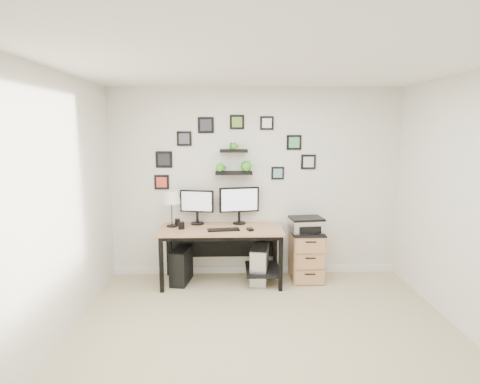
{
  "coord_description": "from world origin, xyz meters",
  "views": [
    {
      "loc": [
        -0.37,
        -3.5,
        2.06
      ],
      "look_at": [
        -0.22,
        1.83,
        1.2
      ],
      "focal_mm": 30.0,
      "sensor_mm": 36.0,
      "label": 1
    }
  ],
  "objects_px": {
    "pc_tower_black": "(181,266)",
    "printer": "(306,224)",
    "monitor_right": "(239,202)",
    "table_lamp": "(171,198)",
    "monitor_left": "(197,204)",
    "mug": "(181,225)",
    "pc_tower_grey": "(260,265)",
    "desk": "(224,237)",
    "file_cabinet": "(306,255)"
  },
  "relations": [
    {
      "from": "monitor_left",
      "to": "monitor_right",
      "type": "relative_size",
      "value": 0.87
    },
    {
      "from": "pc_tower_black",
      "to": "pc_tower_grey",
      "type": "height_order",
      "value": "pc_tower_grey"
    },
    {
      "from": "pc_tower_grey",
      "to": "printer",
      "type": "height_order",
      "value": "printer"
    },
    {
      "from": "pc_tower_grey",
      "to": "desk",
      "type": "bearing_deg",
      "value": 177.16
    },
    {
      "from": "desk",
      "to": "file_cabinet",
      "type": "distance_m",
      "value": 1.16
    },
    {
      "from": "printer",
      "to": "monitor_left",
      "type": "bearing_deg",
      "value": 174.74
    },
    {
      "from": "table_lamp",
      "to": "file_cabinet",
      "type": "height_order",
      "value": "table_lamp"
    },
    {
      "from": "mug",
      "to": "pc_tower_black",
      "type": "bearing_deg",
      "value": 110.68
    },
    {
      "from": "monitor_right",
      "to": "pc_tower_grey",
      "type": "height_order",
      "value": "monitor_right"
    },
    {
      "from": "monitor_right",
      "to": "table_lamp",
      "type": "distance_m",
      "value": 0.91
    },
    {
      "from": "mug",
      "to": "pc_tower_grey",
      "type": "bearing_deg",
      "value": 2.08
    },
    {
      "from": "printer",
      "to": "file_cabinet",
      "type": "bearing_deg",
      "value": -14.59
    },
    {
      "from": "mug",
      "to": "file_cabinet",
      "type": "relative_size",
      "value": 0.14
    },
    {
      "from": "monitor_right",
      "to": "mug",
      "type": "bearing_deg",
      "value": -161.14
    },
    {
      "from": "table_lamp",
      "to": "printer",
      "type": "height_order",
      "value": "table_lamp"
    },
    {
      "from": "mug",
      "to": "pc_tower_grey",
      "type": "height_order",
      "value": "mug"
    },
    {
      "from": "table_lamp",
      "to": "mug",
      "type": "relative_size",
      "value": 5.02
    },
    {
      "from": "table_lamp",
      "to": "monitor_left",
      "type": "bearing_deg",
      "value": 19.46
    },
    {
      "from": "pc_tower_black",
      "to": "file_cabinet",
      "type": "bearing_deg",
      "value": 11.49
    },
    {
      "from": "monitor_right",
      "to": "pc_tower_grey",
      "type": "xyz_separation_m",
      "value": [
        0.27,
        -0.22,
        -0.81
      ]
    },
    {
      "from": "desk",
      "to": "monitor_right",
      "type": "bearing_deg",
      "value": 44.29
    },
    {
      "from": "pc_tower_black",
      "to": "monitor_left",
      "type": "bearing_deg",
      "value": 53.84
    },
    {
      "from": "mug",
      "to": "printer",
      "type": "distance_m",
      "value": 1.67
    },
    {
      "from": "monitor_right",
      "to": "mug",
      "type": "height_order",
      "value": "monitor_right"
    },
    {
      "from": "file_cabinet",
      "to": "printer",
      "type": "xyz_separation_m",
      "value": [
        -0.01,
        0.0,
        0.43
      ]
    },
    {
      "from": "pc_tower_black",
      "to": "file_cabinet",
      "type": "xyz_separation_m",
      "value": [
        1.7,
        0.06,
        0.1
      ]
    },
    {
      "from": "desk",
      "to": "mug",
      "type": "bearing_deg",
      "value": -173.78
    },
    {
      "from": "table_lamp",
      "to": "pc_tower_grey",
      "type": "xyz_separation_m",
      "value": [
        1.17,
        -0.11,
        -0.89
      ]
    },
    {
      "from": "pc_tower_black",
      "to": "printer",
      "type": "distance_m",
      "value": 1.77
    },
    {
      "from": "desk",
      "to": "printer",
      "type": "relative_size",
      "value": 3.44
    },
    {
      "from": "monitor_left",
      "to": "table_lamp",
      "type": "height_order",
      "value": "table_lamp"
    },
    {
      "from": "monitor_left",
      "to": "pc_tower_black",
      "type": "bearing_deg",
      "value": -135.46
    },
    {
      "from": "monitor_right",
      "to": "file_cabinet",
      "type": "height_order",
      "value": "monitor_right"
    },
    {
      "from": "monitor_right",
      "to": "table_lamp",
      "type": "bearing_deg",
      "value": -172.57
    },
    {
      "from": "mug",
      "to": "pc_tower_black",
      "type": "distance_m",
      "value": 0.57
    },
    {
      "from": "pc_tower_black",
      "to": "pc_tower_grey",
      "type": "xyz_separation_m",
      "value": [
        1.05,
        -0.02,
        0.01
      ]
    },
    {
      "from": "table_lamp",
      "to": "pc_tower_black",
      "type": "height_order",
      "value": "table_lamp"
    },
    {
      "from": "monitor_left",
      "to": "printer",
      "type": "distance_m",
      "value": 1.5
    },
    {
      "from": "pc_tower_black",
      "to": "pc_tower_grey",
      "type": "relative_size",
      "value": 0.9
    },
    {
      "from": "table_lamp",
      "to": "pc_tower_grey",
      "type": "relative_size",
      "value": 0.93
    },
    {
      "from": "monitor_right",
      "to": "printer",
      "type": "height_order",
      "value": "monitor_right"
    },
    {
      "from": "desk",
      "to": "pc_tower_black",
      "type": "xyz_separation_m",
      "value": [
        -0.58,
        -0.01,
        -0.4
      ]
    },
    {
      "from": "file_cabinet",
      "to": "printer",
      "type": "distance_m",
      "value": 0.43
    },
    {
      "from": "table_lamp",
      "to": "file_cabinet",
      "type": "distance_m",
      "value": 1.98
    },
    {
      "from": "pc_tower_black",
      "to": "printer",
      "type": "xyz_separation_m",
      "value": [
        1.68,
        0.07,
        0.54
      ]
    },
    {
      "from": "monitor_left",
      "to": "pc_tower_grey",
      "type": "xyz_separation_m",
      "value": [
        0.84,
        -0.22,
        -0.79
      ]
    },
    {
      "from": "desk",
      "to": "file_cabinet",
      "type": "relative_size",
      "value": 2.39
    },
    {
      "from": "file_cabinet",
      "to": "pc_tower_grey",
      "type": "bearing_deg",
      "value": -172.82
    },
    {
      "from": "monitor_right",
      "to": "printer",
      "type": "distance_m",
      "value": 0.95
    },
    {
      "from": "monitor_right",
      "to": "table_lamp",
      "type": "relative_size",
      "value": 1.14
    }
  ]
}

